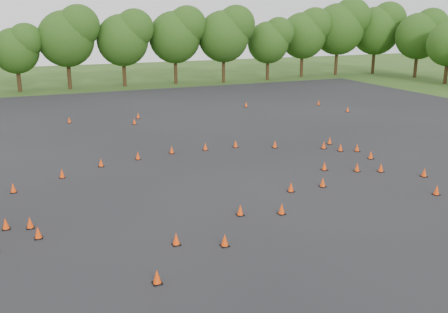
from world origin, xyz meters
name	(u,v)px	position (x,y,z in m)	size (l,w,h in m)	color
ground	(259,205)	(0.00, 0.00, 0.00)	(140.00, 140.00, 0.00)	#2D5119
asphalt_pad	(210,168)	(0.00, 6.00, 0.01)	(62.00, 62.00, 0.00)	black
treeline	(138,49)	(3.25, 35.12, 4.57)	(87.15, 32.24, 10.85)	#264915
traffic_cones	(207,167)	(-0.35, 5.55, 0.23)	(36.93, 32.70, 0.45)	#FF460A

